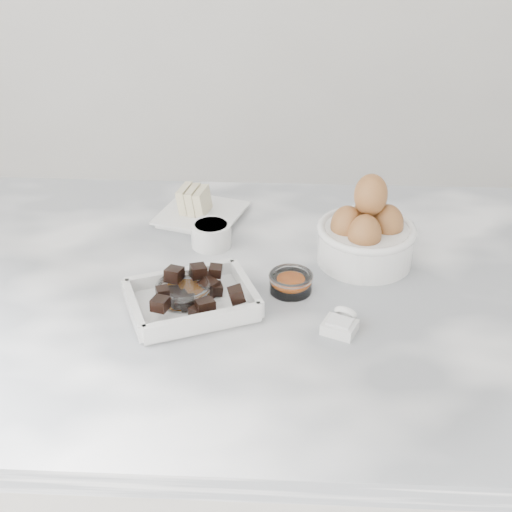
{
  "coord_description": "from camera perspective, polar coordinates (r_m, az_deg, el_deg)",
  "views": [
    {
      "loc": [
        0.07,
        -0.97,
        1.57
      ],
      "look_at": [
        0.02,
        0.03,
        0.98
      ],
      "focal_mm": 50.0,
      "sensor_mm": 36.0,
      "label": 1
    }
  ],
  "objects": [
    {
      "name": "cabinet",
      "position": [
        1.48,
        -0.87,
        -18.5
      ],
      "size": [
        1.1,
        0.7,
        0.9
      ],
      "primitive_type": "cube",
      "color": "beige",
      "rests_on": "ground"
    },
    {
      "name": "marble_slab",
      "position": [
        1.17,
        -1.05,
        -3.26
      ],
      "size": [
        1.2,
        0.8,
        0.04
      ],
      "primitive_type": "cube",
      "color": "white",
      "rests_on": "cabinet"
    },
    {
      "name": "chocolate_dish",
      "position": [
        1.1,
        -5.19,
        -3.33
      ],
      "size": [
        0.23,
        0.21,
        0.05
      ],
      "color": "white",
      "rests_on": "marble_slab"
    },
    {
      "name": "butter_plate",
      "position": [
        1.36,
        -4.52,
        3.75
      ],
      "size": [
        0.18,
        0.18,
        0.06
      ],
      "color": "white",
      "rests_on": "marble_slab"
    },
    {
      "name": "sugar_ramekin",
      "position": [
        1.26,
        -3.6,
        1.79
      ],
      "size": [
        0.07,
        0.07,
        0.04
      ],
      "color": "white",
      "rests_on": "marble_slab"
    },
    {
      "name": "egg_bowl",
      "position": [
        1.21,
        8.81,
        1.75
      ],
      "size": [
        0.17,
        0.17,
        0.16
      ],
      "color": "white",
      "rests_on": "marble_slab"
    },
    {
      "name": "honey_bowl",
      "position": [
        1.11,
        -5.79,
        -3.05
      ],
      "size": [
        0.09,
        0.09,
        0.04
      ],
      "color": "white",
      "rests_on": "marble_slab"
    },
    {
      "name": "zest_bowl",
      "position": [
        1.14,
        2.8,
        -2.06
      ],
      "size": [
        0.07,
        0.07,
        0.03
      ],
      "color": "white",
      "rests_on": "marble_slab"
    },
    {
      "name": "vanilla_spoon",
      "position": [
        1.2,
        8.49,
        -0.73
      ],
      "size": [
        0.07,
        0.08,
        0.04
      ],
      "color": "white",
      "rests_on": "marble_slab"
    },
    {
      "name": "salt_spoon",
      "position": [
        1.06,
        6.82,
        -5.36
      ],
      "size": [
        0.06,
        0.07,
        0.04
      ],
      "color": "white",
      "rests_on": "marble_slab"
    }
  ]
}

